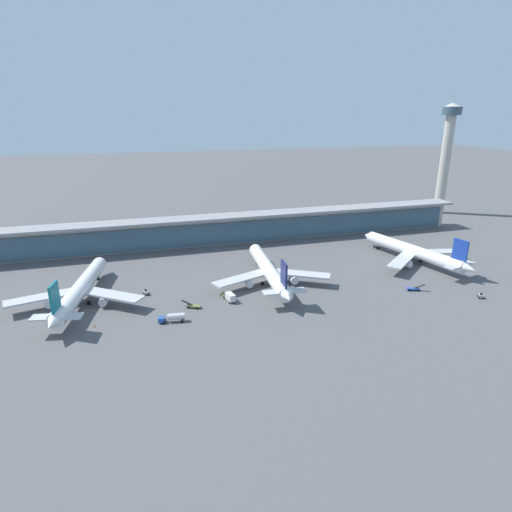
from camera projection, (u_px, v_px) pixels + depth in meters
The scene contains 13 objects.
ground_plane at pixel (263, 281), 173.64m from camera, with size 1200.00×1200.00×0.00m, color #515154.
airliner_left_stand at pixel (80, 290), 152.44m from camera, with size 47.15×62.13×16.65m.
airliner_centre_stand at pixel (269, 271), 170.47m from camera, with size 47.94×62.55×16.65m.
airliner_right_stand at pixel (415, 252), 193.60m from camera, with size 46.82×61.87×16.65m.
service_truck_near_nose_blue at pixel (173, 317), 139.70m from camera, with size 8.82×3.50×2.95m.
service_truck_under_wing_grey at pixel (146, 292), 161.00m from camera, with size 2.11×3.08×2.05m.
service_truck_mid_apron_grey at pixel (481, 296), 158.01m from camera, with size 3.03×3.32×2.05m.
service_truck_by_tail_olive at pixel (229, 296), 155.35m from camera, with size 3.85×7.63×3.10m.
service_truck_on_taxiway_blue at pixel (414, 289), 164.46m from camera, with size 6.85×3.65×2.70m.
service_truck_at_far_stand_olive at pixel (193, 306), 149.86m from camera, with size 6.63×4.41×2.70m.
terminal_building at pixel (231, 228), 222.58m from camera, with size 264.26×12.80×15.20m.
control_tower at pixel (446, 151), 277.94m from camera, with size 12.00×12.00×76.03m.
safety_cone_alpha at pixel (94, 326), 137.04m from camera, with size 0.62×0.62×0.70m.
Camera 1 is at (-48.32, -153.52, 66.05)m, focal length 29.78 mm.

